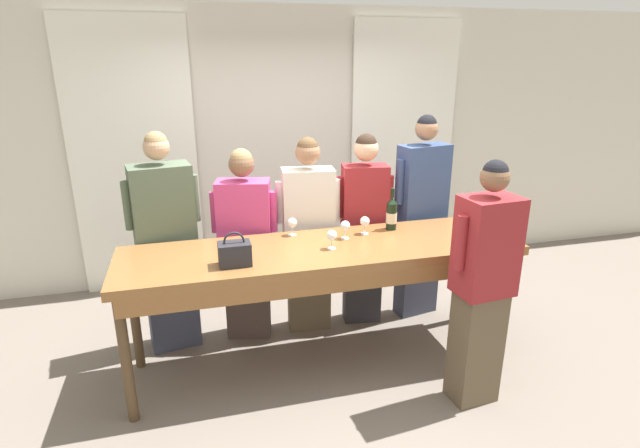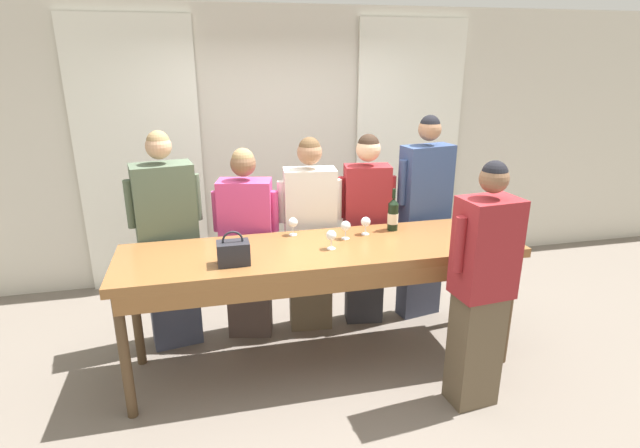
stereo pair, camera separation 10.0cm
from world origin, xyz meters
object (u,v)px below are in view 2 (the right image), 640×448
(guest_olive_jacket, at_px, (168,243))
(guest_striped_shirt, at_px, (366,228))
(wine_glass_front_right, at_px, (331,236))
(guest_navy_coat, at_px, (424,217))
(wine_glass_front_left, at_px, (346,226))
(tasting_bar, at_px, (323,259))
(host_pouring, at_px, (482,288))
(guest_pink_top, at_px, (247,244))
(wine_glass_center_mid, at_px, (489,221))
(wine_glass_back_left, at_px, (470,228))
(wine_glass_center_right, at_px, (293,223))
(wine_bottle, at_px, (393,215))
(guest_cream_sweater, at_px, (310,235))
(handbag, at_px, (233,252))
(wine_glass_front_mid, at_px, (366,222))
(wine_glass_center_left, at_px, (495,232))

(guest_olive_jacket, height_order, guest_striped_shirt, guest_olive_jacket)
(wine_glass_front_right, relative_size, guest_navy_coat, 0.08)
(wine_glass_front_left, distance_m, wine_glass_front_right, 0.24)
(tasting_bar, xyz_separation_m, host_pouring, (0.91, -0.66, -0.03))
(guest_pink_top, bearing_deg, host_pouring, -41.84)
(guest_striped_shirt, bearing_deg, wine_glass_center_mid, -35.83)
(tasting_bar, relative_size, host_pouring, 1.71)
(wine_glass_center_mid, bearing_deg, guest_navy_coat, 115.14)
(wine_glass_back_left, bearing_deg, wine_glass_center_right, 161.48)
(wine_bottle, relative_size, guest_olive_jacket, 0.19)
(guest_olive_jacket, relative_size, guest_navy_coat, 0.97)
(wine_glass_back_left, relative_size, guest_cream_sweater, 0.08)
(guest_striped_shirt, bearing_deg, host_pouring, -73.30)
(handbag, xyz_separation_m, wine_glass_back_left, (1.77, 0.04, 0.02))
(wine_bottle, relative_size, wine_glass_front_right, 2.40)
(guest_navy_coat, bearing_deg, host_pouring, -97.17)
(handbag, distance_m, guest_olive_jacket, 0.90)
(wine_glass_back_left, bearing_deg, wine_glass_front_right, 175.98)
(handbag, bearing_deg, wine_glass_front_left, 18.90)
(guest_olive_jacket, xyz_separation_m, guest_navy_coat, (2.19, 0.00, 0.05))
(wine_glass_front_left, height_order, wine_glass_front_mid, same)
(wine_glass_front_right, height_order, wine_glass_center_mid, same)
(guest_pink_top, distance_m, host_pouring, 1.90)
(wine_glass_front_left, relative_size, wine_glass_center_mid, 1.00)
(handbag, xyz_separation_m, host_pouring, (1.56, -0.51, -0.20))
(host_pouring, bearing_deg, handbag, 161.85)
(wine_glass_center_left, bearing_deg, guest_navy_coat, 101.61)
(wine_glass_back_left, xyz_separation_m, guest_cream_sweater, (-1.08, 0.71, -0.21))
(wine_glass_back_left, relative_size, guest_navy_coat, 0.08)
(wine_glass_front_mid, bearing_deg, wine_bottle, 11.58)
(wine_glass_front_right, distance_m, guest_striped_shirt, 0.82)
(wine_glass_back_left, height_order, guest_pink_top, guest_pink_top)
(guest_pink_top, height_order, guest_cream_sweater, guest_cream_sweater)
(wine_glass_front_right, height_order, guest_cream_sweater, guest_cream_sweater)
(wine_bottle, xyz_separation_m, handbag, (-1.29, -0.41, -0.04))
(wine_bottle, relative_size, guest_pink_top, 0.21)
(wine_glass_center_right, bearing_deg, wine_glass_center_left, -21.73)
(wine_glass_back_left, distance_m, guest_striped_shirt, 0.94)
(guest_navy_coat, bearing_deg, wine_glass_back_left, -86.29)
(wine_glass_center_right, bearing_deg, guest_cream_sweater, 55.09)
(guest_pink_top, bearing_deg, wine_glass_center_mid, -17.66)
(handbag, height_order, guest_olive_jacket, guest_olive_jacket)
(wine_glass_center_mid, xyz_separation_m, guest_cream_sweater, (-1.31, 0.59, -0.21))
(guest_olive_jacket, relative_size, guest_cream_sweater, 1.05)
(handbag, bearing_deg, wine_glass_center_left, -2.68)
(wine_glass_center_mid, bearing_deg, wine_glass_front_left, 173.32)
(wine_bottle, height_order, wine_glass_back_left, wine_bottle)
(guest_olive_jacket, bearing_deg, handbag, -57.95)
(guest_pink_top, bearing_deg, guest_cream_sweater, -0.00)
(wine_glass_center_right, distance_m, guest_olive_jacket, 1.02)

